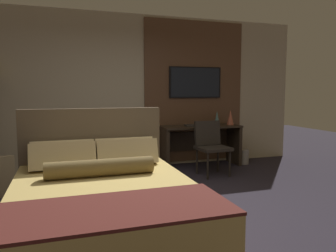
{
  "coord_description": "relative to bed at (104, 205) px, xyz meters",
  "views": [
    {
      "loc": [
        -1.0,
        -3.35,
        1.42
      ],
      "look_at": [
        0.42,
        0.96,
        0.93
      ],
      "focal_mm": 35.0,
      "sensor_mm": 36.0,
      "label": 1
    }
  ],
  "objects": [
    {
      "name": "ground_plane",
      "position": [
        0.65,
        0.34,
        -0.35
      ],
      "size": [
        16.0,
        16.0,
        0.0
      ],
      "primitive_type": "plane",
      "color": "#28232D"
    },
    {
      "name": "wall_back_tv_panel",
      "position": [
        0.82,
        2.93,
        1.05
      ],
      "size": [
        7.2,
        0.09,
        2.8
      ],
      "color": "#BCAD8E",
      "rests_on": "ground_plane"
    },
    {
      "name": "bed",
      "position": [
        0.0,
        0.0,
        0.0
      ],
      "size": [
        1.65,
        2.16,
        1.21
      ],
      "color": "#33281E",
      "rests_on": "ground_plane"
    },
    {
      "name": "desk",
      "position": [
        2.13,
        2.63,
        0.16
      ],
      "size": [
        1.5,
        0.56,
        0.77
      ],
      "color": "#2D2319",
      "rests_on": "ground_plane"
    },
    {
      "name": "tv",
      "position": [
        2.13,
        2.86,
        1.23
      ],
      "size": [
        1.06,
        0.04,
        0.59
      ],
      "color": "black"
    },
    {
      "name": "desk_chair",
      "position": [
        2.05,
        1.97,
        0.2
      ],
      "size": [
        0.53,
        0.53,
        0.91
      ],
      "rotation": [
        0.0,
        0.0,
        0.06
      ],
      "color": "#28231E",
      "rests_on": "ground_plane"
    },
    {
      "name": "vase_tall",
      "position": [
        2.47,
        2.58,
        0.55
      ],
      "size": [
        0.11,
        0.11,
        0.27
      ],
      "color": "#4C706B",
      "rests_on": "desk"
    },
    {
      "name": "vase_short",
      "position": [
        2.74,
        2.56,
        0.56
      ],
      "size": [
        0.13,
        0.13,
        0.28
      ],
      "color": "#B2563D",
      "rests_on": "desk"
    },
    {
      "name": "book",
      "position": [
        1.93,
        2.58,
        0.43
      ],
      "size": [
        0.23,
        0.16,
        0.03
      ],
      "color": "#332D28",
      "rests_on": "desk"
    },
    {
      "name": "waste_bin",
      "position": [
        3.01,
        2.5,
        -0.21
      ],
      "size": [
        0.22,
        0.22,
        0.28
      ],
      "color": "gray",
      "rests_on": "ground_plane"
    }
  ]
}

